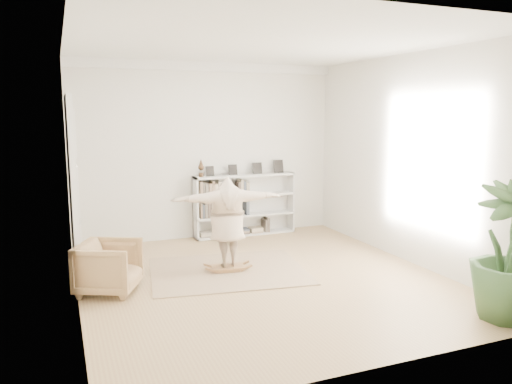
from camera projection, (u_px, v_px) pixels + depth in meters
floor at (263, 279)px, 7.87m from camera, size 6.00×6.00×0.00m
room_shell at (207, 66)px, 10.01m from camera, size 6.00×6.00×6.00m
doors at (73, 189)px, 7.85m from camera, size 0.09×1.78×2.92m
bookshelf at (244, 206)px, 10.62m from camera, size 2.20×0.35×1.64m
armchair at (109, 267)px, 7.24m from camera, size 1.10×1.08×0.76m
rug at (228, 271)px, 8.23m from camera, size 2.76×2.34×0.02m
rocker_board at (228, 267)px, 8.23m from camera, size 0.57×0.39×0.11m
person at (227, 220)px, 8.10m from camera, size 1.87×0.75×1.48m
houseplant at (511, 252)px, 6.23m from camera, size 1.11×1.11×1.75m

